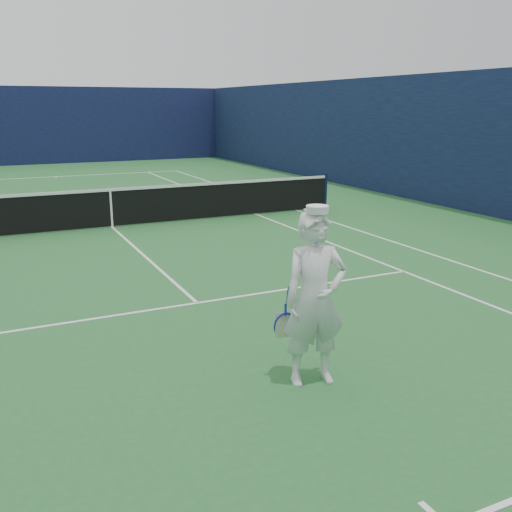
% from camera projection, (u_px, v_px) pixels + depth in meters
% --- Properties ---
extents(ground, '(80.00, 80.00, 0.00)m').
position_uv_depth(ground, '(112.00, 228.00, 14.60)').
color(ground, '#25622C').
rests_on(ground, ground).
extents(court_markings, '(11.03, 23.83, 0.01)m').
position_uv_depth(court_markings, '(112.00, 227.00, 14.60)').
color(court_markings, white).
rests_on(court_markings, ground).
extents(windscreen_fence, '(20.12, 36.12, 4.00)m').
position_uv_depth(windscreen_fence, '(107.00, 148.00, 14.09)').
color(windscreen_fence, '#10153A').
rests_on(windscreen_fence, ground).
extents(tennis_net, '(12.88, 0.09, 1.07)m').
position_uv_depth(tennis_net, '(111.00, 206.00, 14.46)').
color(tennis_net, '#141E4C').
rests_on(tennis_net, ground).
extents(tennis_player, '(0.79, 0.62, 2.02)m').
position_uv_depth(tennis_player, '(315.00, 299.00, 6.23)').
color(tennis_player, white).
rests_on(tennis_player, ground).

